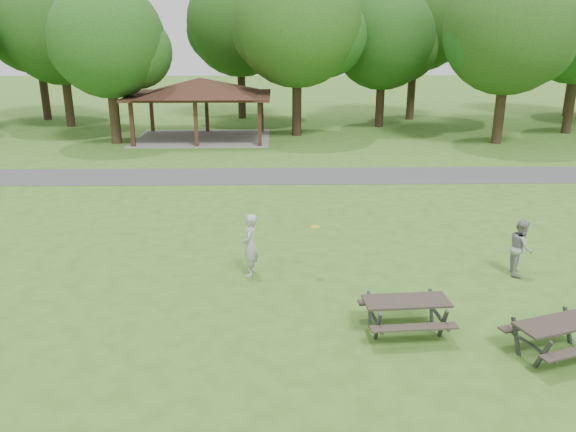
# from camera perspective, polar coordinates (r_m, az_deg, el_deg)

# --- Properties ---
(ground) EXTENTS (160.00, 160.00, 0.00)m
(ground) POSITION_cam_1_polar(r_m,az_deg,el_deg) (13.10, -4.09, -10.92)
(ground) COLOR #39691E
(ground) RESTS_ON ground
(asphalt_path) EXTENTS (120.00, 3.20, 0.02)m
(asphalt_path) POSITION_cam_1_polar(r_m,az_deg,el_deg) (26.23, -2.64, 4.08)
(asphalt_path) COLOR #414143
(asphalt_path) RESTS_ON ground
(pavilion) EXTENTS (8.60, 7.01, 3.76)m
(pavilion) POSITION_cam_1_polar(r_m,az_deg,el_deg) (35.90, -8.89, 12.62)
(pavilion) COLOR #331C12
(pavilion) RESTS_ON ground
(tree_row_c) EXTENTS (8.19, 7.80, 10.67)m
(tree_row_c) POSITION_cam_1_polar(r_m,az_deg,el_deg) (43.02, -22.02, 17.09)
(tree_row_c) COLOR #302015
(tree_row_c) RESTS_ON ground
(tree_row_d) EXTENTS (6.93, 6.60, 9.27)m
(tree_row_d) POSITION_cam_1_polar(r_m,az_deg,el_deg) (35.30, -17.70, 16.33)
(tree_row_d) COLOR #312316
(tree_row_d) RESTS_ON ground
(tree_row_e) EXTENTS (8.40, 8.00, 11.02)m
(tree_row_e) POSITION_cam_1_polar(r_m,az_deg,el_deg) (36.50, 1.10, 18.76)
(tree_row_e) COLOR black
(tree_row_e) RESTS_ON ground
(tree_row_f) EXTENTS (7.35, 7.00, 9.55)m
(tree_row_f) POSITION_cam_1_polar(r_m,az_deg,el_deg) (40.65, 9.75, 17.12)
(tree_row_f) COLOR black
(tree_row_f) RESTS_ON ground
(tree_row_g) EXTENTS (7.77, 7.40, 10.25)m
(tree_row_g) POSITION_cam_1_polar(r_m,az_deg,el_deg) (36.06, 21.62, 16.85)
(tree_row_g) COLOR black
(tree_row_g) RESTS_ON ground
(tree_deep_a) EXTENTS (8.40, 8.00, 11.38)m
(tree_deep_a) POSITION_cam_1_polar(r_m,az_deg,el_deg) (47.36, -24.16, 17.54)
(tree_deep_a) COLOR black
(tree_deep_a) RESTS_ON ground
(tree_deep_b) EXTENTS (8.40, 8.00, 11.13)m
(tree_deep_b) POSITION_cam_1_polar(r_m,az_deg,el_deg) (44.55, -4.76, 18.71)
(tree_deep_b) COLOR black
(tree_deep_b) RESTS_ON ground
(tree_deep_c) EXTENTS (8.82, 8.40, 11.90)m
(tree_deep_c) POSITION_cam_1_polar(r_m,az_deg,el_deg) (44.72, 13.02, 19.05)
(tree_deep_c) COLOR #312315
(tree_deep_c) RESTS_ON ground
(picnic_table_middle) EXTENTS (1.96, 1.62, 0.81)m
(picnic_table_middle) POSITION_cam_1_polar(r_m,az_deg,el_deg) (12.76, 11.90, -9.09)
(picnic_table_middle) COLOR #2D2720
(picnic_table_middle) RESTS_ON ground
(picnic_table_far) EXTENTS (2.14, 1.92, 0.77)m
(picnic_table_far) POSITION_cam_1_polar(r_m,az_deg,el_deg) (12.91, 25.67, -10.43)
(picnic_table_far) COLOR #2C251F
(picnic_table_far) RESTS_ON ground
(frisbee_in_flight) EXTENTS (0.33, 0.33, 0.02)m
(frisbee_in_flight) POSITION_cam_1_polar(r_m,az_deg,el_deg) (15.09, 2.79, -1.10)
(frisbee_in_flight) COLOR gold
(frisbee_in_flight) RESTS_ON ground
(frisbee_thrower) EXTENTS (0.48, 0.68, 1.74)m
(frisbee_thrower) POSITION_cam_1_polar(r_m,az_deg,el_deg) (15.27, -3.88, -2.96)
(frisbee_thrower) COLOR #AFAFB2
(frisbee_thrower) RESTS_ON ground
(frisbee_catcher) EXTENTS (0.76, 0.88, 1.56)m
(frisbee_catcher) POSITION_cam_1_polar(r_m,az_deg,el_deg) (16.59, 22.56, -2.96)
(frisbee_catcher) COLOR gray
(frisbee_catcher) RESTS_ON ground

